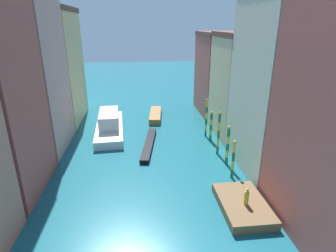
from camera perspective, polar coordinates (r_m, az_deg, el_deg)
name	(u,v)px	position (r m, az deg, el deg)	size (l,w,h in m)	color
ground_plane	(145,131)	(39.29, -4.86, -1.10)	(154.00, 154.00, 0.00)	#196070
building_left_2	(19,56)	(35.31, -28.43, 12.63)	(8.06, 9.47, 22.03)	tan
building_left_3	(50,67)	(45.41, -23.19, 11.16)	(8.06, 11.17, 16.63)	#DBB77A
building_right_1	(285,84)	(29.44, 23.05, 7.91)	(8.06, 9.81, 17.55)	beige
building_right_2	(247,85)	(38.07, 16.02, 8.05)	(8.06, 8.86, 13.41)	beige
building_right_3	(224,73)	(47.38, 11.53, 10.58)	(8.06, 10.74, 13.20)	#B25147
waterfront_dock	(243,205)	(24.31, 15.18, -15.46)	(3.66, 5.81, 0.75)	brown
person_on_dock	(247,197)	(23.44, 15.92, -13.94)	(0.36, 0.36, 1.44)	gold
mooring_pole_0	(233,159)	(27.61, 13.31, -6.67)	(0.31, 0.31, 3.97)	#197247
mooring_pole_1	(228,145)	(29.96, 12.23, -3.86)	(0.37, 0.37, 4.42)	#197247
mooring_pole_2	(219,133)	(32.03, 10.41, -1.41)	(0.30, 0.30, 5.15)	#197247
mooring_pole_3	(211,126)	(35.98, 8.87, 0.08)	(0.37, 0.37, 3.91)	#197247
mooring_pole_4	(206,117)	(37.04, 7.91, 1.76)	(0.30, 0.30, 5.17)	#197247
vaporetto_white	(109,125)	(39.42, -11.99, 0.30)	(4.32, 12.55, 2.95)	white
gondola_black	(149,144)	(34.49, -3.97, -3.76)	(2.46, 9.74, 0.51)	black
motorboat_0	(155,115)	(44.78, -2.61, 2.28)	(2.48, 7.56, 0.90)	olive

